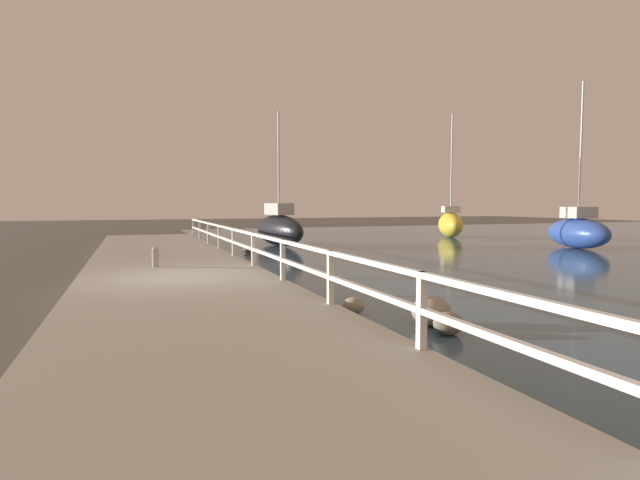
{
  "coord_description": "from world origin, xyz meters",
  "views": [
    {
      "loc": [
        -1.04,
        -12.48,
        2.08
      ],
      "look_at": [
        2.75,
        -2.48,
        1.32
      ],
      "focal_mm": 28.0,
      "sensor_mm": 36.0,
      "label": 1
    }
  ],
  "objects": [
    {
      "name": "sailboat_blue",
      "position": [
        18.77,
        5.23,
        0.82
      ],
      "size": [
        2.32,
        4.17,
        7.78
      ],
      "rotation": [
        0.0,
        0.0,
        -0.19
      ],
      "color": "#2D4C9E",
      "rests_on": "water_surface"
    },
    {
      "name": "sailboat_black",
      "position": [
        5.88,
        11.52,
        0.89
      ],
      "size": [
        1.89,
        5.06,
        6.65
      ],
      "rotation": [
        0.0,
        0.0,
        0.13
      ],
      "color": "black",
      "rests_on": "water_surface"
    },
    {
      "name": "sailboat_yellow",
      "position": [
        17.99,
        14.22,
        0.87
      ],
      "size": [
        2.88,
        4.12,
        7.77
      ],
      "rotation": [
        0.0,
        0.0,
        -0.43
      ],
      "color": "gold",
      "rests_on": "water_surface"
    },
    {
      "name": "railing",
      "position": [
        2.21,
        -0.0,
        0.98
      ],
      "size": [
        0.1,
        32.5,
        0.95
      ],
      "color": "white",
      "rests_on": "dock_walkway"
    },
    {
      "name": "boulder_near_dock",
      "position": [
        2.89,
        -3.94,
        0.16
      ],
      "size": [
        0.43,
        0.39,
        0.32
      ],
      "color": "gray",
      "rests_on": "ground"
    },
    {
      "name": "boulder_downstream",
      "position": [
        3.61,
        8.37,
        0.15
      ],
      "size": [
        0.41,
        0.37,
        0.31
      ],
      "color": "#666056",
      "rests_on": "ground"
    },
    {
      "name": "dock_walkway",
      "position": [
        0.0,
        0.0,
        0.17
      ],
      "size": [
        4.63,
        36.0,
        0.33
      ],
      "color": "gray",
      "rests_on": "ground"
    },
    {
      "name": "ground_plane",
      "position": [
        0.0,
        0.0,
        0.0
      ],
      "size": [
        120.0,
        120.0,
        0.0
      ],
      "primitive_type": "plane",
      "color": "#4C473D"
    },
    {
      "name": "boulder_far_strip",
      "position": [
        3.66,
        -5.87,
        0.19
      ],
      "size": [
        0.5,
        0.45,
        0.37
      ],
      "color": "slate",
      "rests_on": "ground"
    },
    {
      "name": "mooring_bollard",
      "position": [
        -0.43,
        2.16,
        0.62
      ],
      "size": [
        0.19,
        0.19,
        0.58
      ],
      "color": "gray",
      "rests_on": "dock_walkway"
    },
    {
      "name": "boulder_upstream",
      "position": [
        3.74,
        -5.25,
        0.26
      ],
      "size": [
        0.69,
        0.62,
        0.51
      ],
      "color": "gray",
      "rests_on": "ground"
    }
  ]
}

